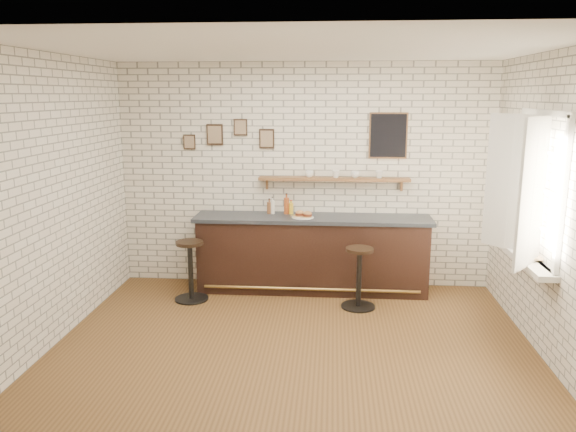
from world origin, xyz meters
name	(u,v)px	position (x,y,z in m)	size (l,w,h in m)	color
ground	(293,344)	(0.00, 0.00, 0.00)	(5.00, 5.00, 0.00)	brown
bar_counter	(312,253)	(0.13, 1.70, 0.51)	(3.10, 0.65, 1.01)	black
sandwich_plate	(303,217)	(0.01, 1.62, 1.02)	(0.28, 0.28, 0.01)	white
ciabatta_sandwich	(304,214)	(0.02, 1.62, 1.06)	(0.22, 0.15, 0.07)	tan
potato_chips	(302,217)	(-0.01, 1.62, 1.02)	(0.26, 0.18, 0.00)	gold
bitters_bottle_brown	(269,208)	(-0.46, 1.84, 1.09)	(0.06, 0.06, 0.21)	brown
bitters_bottle_white	(272,207)	(-0.41, 1.84, 1.10)	(0.06, 0.06, 0.23)	beige
bitters_bottle_amber	(286,206)	(-0.23, 1.84, 1.12)	(0.07, 0.07, 0.28)	#963F18
condiment_bottle_yellow	(291,208)	(-0.16, 1.84, 1.09)	(0.06, 0.06, 0.19)	gold
bar_stool_left	(191,269)	(-1.40, 1.20, 0.41)	(0.43, 0.43, 0.77)	black
bar_stool_right	(359,276)	(0.73, 1.11, 0.41)	(0.42, 0.42, 0.76)	black
wall_shelf	(334,179)	(0.40, 1.90, 1.48)	(2.00, 0.18, 0.18)	brown
shelf_cup_a	(309,174)	(0.08, 1.90, 1.54)	(0.11, 0.11, 0.09)	white
shelf_cup_b	(336,174)	(0.43, 1.90, 1.55)	(0.10, 0.10, 0.10)	white
shelf_cup_c	(355,174)	(0.68, 1.90, 1.54)	(0.11, 0.11, 0.09)	white
shelf_cup_d	(379,174)	(0.99, 1.90, 1.55)	(0.10, 0.10, 0.10)	white
back_wall_decor	(321,136)	(0.23, 1.98, 2.05)	(2.96, 0.02, 0.56)	black
window_sill	(525,259)	(2.40, 0.30, 0.90)	(0.20, 1.35, 0.06)	white
casement_window	(528,188)	(2.36, 0.30, 1.65)	(0.40, 1.30, 1.56)	white
book_lower	(526,257)	(2.38, 0.24, 0.94)	(0.17, 0.22, 0.02)	tan
book_upper	(526,256)	(2.38, 0.22, 0.96)	(0.17, 0.23, 0.02)	tan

